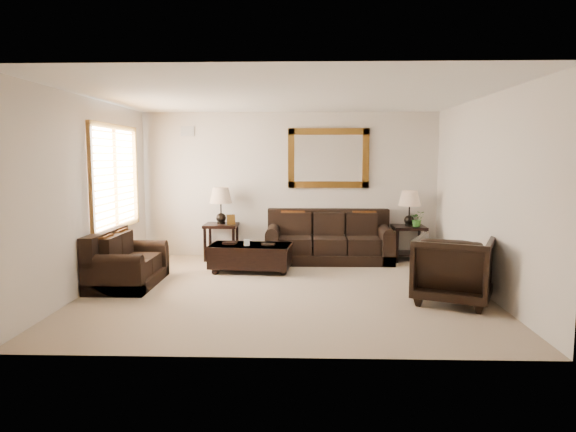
{
  "coord_description": "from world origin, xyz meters",
  "views": [
    {
      "loc": [
        0.27,
        -7.11,
        1.87
      ],
      "look_at": [
        0.03,
        0.6,
        0.98
      ],
      "focal_mm": 32.0,
      "sensor_mm": 36.0,
      "label": 1
    }
  ],
  "objects_px": {
    "coffee_table": "(251,255)",
    "armchair": "(454,266)",
    "sofa": "(329,243)",
    "end_table_left": "(221,213)",
    "end_table_right": "(409,215)",
    "loveseat": "(124,265)"
  },
  "relations": [
    {
      "from": "loveseat",
      "to": "end_table_right",
      "type": "height_order",
      "value": "end_table_right"
    },
    {
      "from": "sofa",
      "to": "end_table_right",
      "type": "distance_m",
      "value": 1.54
    },
    {
      "from": "end_table_right",
      "to": "coffee_table",
      "type": "distance_m",
      "value": 3.01
    },
    {
      "from": "end_table_right",
      "to": "coffee_table",
      "type": "height_order",
      "value": "end_table_right"
    },
    {
      "from": "loveseat",
      "to": "end_table_left",
      "type": "bearing_deg",
      "value": -29.75
    },
    {
      "from": "sofa",
      "to": "coffee_table",
      "type": "height_order",
      "value": "sofa"
    },
    {
      "from": "end_table_left",
      "to": "coffee_table",
      "type": "height_order",
      "value": "end_table_left"
    },
    {
      "from": "end_table_left",
      "to": "armchair",
      "type": "height_order",
      "value": "end_table_left"
    },
    {
      "from": "end_table_right",
      "to": "armchair",
      "type": "height_order",
      "value": "end_table_right"
    },
    {
      "from": "sofa",
      "to": "end_table_left",
      "type": "xyz_separation_m",
      "value": [
        -1.97,
        0.1,
        0.53
      ]
    },
    {
      "from": "sofa",
      "to": "armchair",
      "type": "xyz_separation_m",
      "value": [
        1.48,
        -2.63,
        0.15
      ]
    },
    {
      "from": "loveseat",
      "to": "end_table_left",
      "type": "relative_size",
      "value": 1.07
    },
    {
      "from": "loveseat",
      "to": "end_table_right",
      "type": "bearing_deg",
      "value": -66.56
    },
    {
      "from": "loveseat",
      "to": "coffee_table",
      "type": "xyz_separation_m",
      "value": [
        1.76,
        0.95,
        -0.01
      ]
    },
    {
      "from": "end_table_left",
      "to": "coffee_table",
      "type": "xyz_separation_m",
      "value": [
        0.64,
        -1.01,
        -0.58
      ]
    },
    {
      "from": "loveseat",
      "to": "end_table_left",
      "type": "xyz_separation_m",
      "value": [
        1.12,
        1.96,
        0.57
      ]
    },
    {
      "from": "sofa",
      "to": "armchair",
      "type": "relative_size",
      "value": 2.34
    },
    {
      "from": "sofa",
      "to": "end_table_left",
      "type": "height_order",
      "value": "end_table_left"
    },
    {
      "from": "coffee_table",
      "to": "armchair",
      "type": "bearing_deg",
      "value": -26.11
    },
    {
      "from": "sofa",
      "to": "loveseat",
      "type": "relative_size",
      "value": 1.58
    },
    {
      "from": "sofa",
      "to": "end_table_right",
      "type": "relative_size",
      "value": 1.76
    },
    {
      "from": "loveseat",
      "to": "armchair",
      "type": "height_order",
      "value": "armchair"
    }
  ]
}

